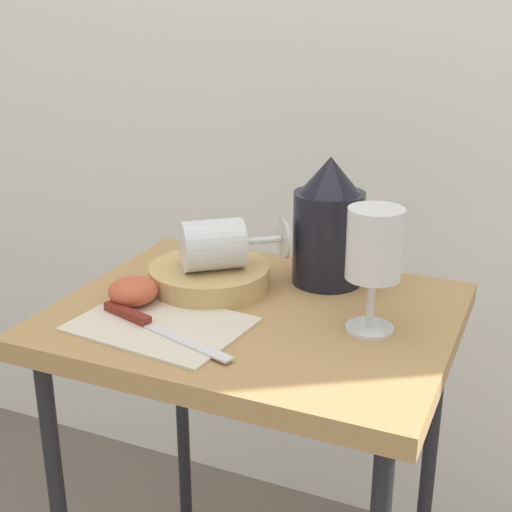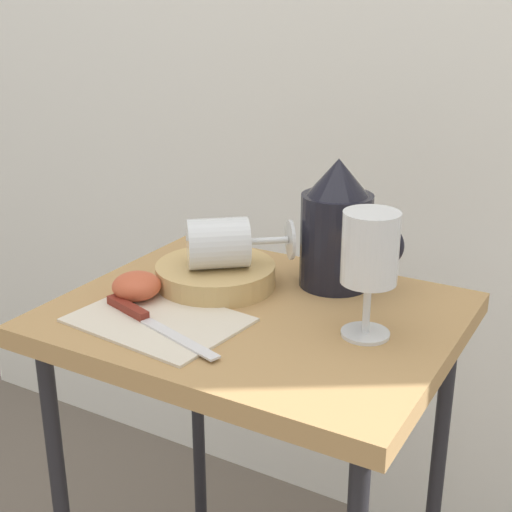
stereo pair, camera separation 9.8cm
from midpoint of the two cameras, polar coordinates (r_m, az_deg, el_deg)
The scene contains 9 objects.
curtain_drape at distance 1.40m, azimuth 13.36°, elevation 18.86°, with size 2.40×0.03×2.22m, color white.
table at distance 1.04m, azimuth 2.71°, elevation -8.25°, with size 0.55×0.44×0.71m.
linen_napkin at distance 0.97m, azimuth -4.96°, elevation -5.17°, with size 0.22×0.16×0.00m, color beige.
basket_tray at distance 1.08m, azimuth -0.66°, elevation -1.58°, with size 0.18×0.18×0.04m, color tan.
pitcher at distance 1.07m, azimuth 9.07°, elevation 1.56°, with size 0.16×0.11×0.20m.
wine_glass_upright at distance 0.91m, azimuth 12.07°, elevation -0.05°, with size 0.07×0.07×0.17m.
wine_glass_tipped_near at distance 1.05m, azimuth -0.15°, elevation 0.99°, with size 0.16×0.15×0.08m.
apple_half_left at distance 1.03m, azimuth -6.86°, elevation -2.44°, with size 0.07×0.07×0.04m, color #C15133.
knife at distance 0.97m, azimuth -6.11°, elevation -4.95°, with size 0.23×0.08×0.01m.
Camera 2 is at (0.45, -0.80, 1.13)m, focal length 50.11 mm.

